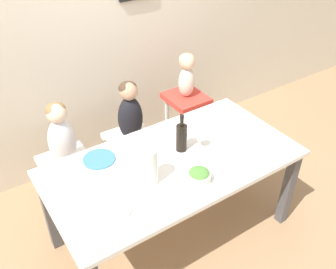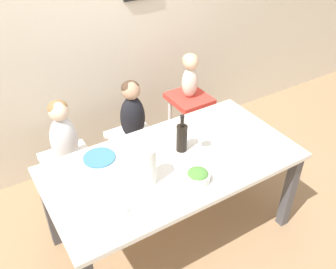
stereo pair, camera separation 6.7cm
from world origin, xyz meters
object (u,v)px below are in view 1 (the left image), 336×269
at_px(paper_towel_roll, 148,166).
at_px(person_baby_right, 187,73).
at_px(wine_bottle, 181,137).
at_px(wine_glass_near, 200,135).
at_px(chair_far_center, 132,145).
at_px(chair_far_left, 68,169).
at_px(person_child_center, 130,111).
at_px(dinner_plate_back_right, 215,123).
at_px(person_child_left, 61,134).
at_px(salad_bowl_large, 199,175).
at_px(dinner_plate_back_left, 99,159).
at_px(dinner_plate_front_left, 114,208).
at_px(chair_right_highchair, 186,111).

bearing_deg(paper_towel_roll, person_baby_right, 42.43).
height_order(wine_bottle, paper_towel_roll, wine_bottle).
relative_size(paper_towel_roll, wine_glass_near, 1.70).
xyz_separation_m(chair_far_center, wine_bottle, (0.07, -0.62, 0.43)).
relative_size(chair_far_left, person_child_center, 0.90).
relative_size(person_baby_right, dinner_plate_back_right, 1.78).
bearing_deg(person_child_left, person_child_center, 0.00).
bearing_deg(person_child_center, wine_glass_near, -74.29).
bearing_deg(salad_bowl_large, wine_glass_near, 51.65).
bearing_deg(dinner_plate_back_right, dinner_plate_back_left, 174.49).
bearing_deg(dinner_plate_back_left, paper_towel_roll, -66.25).
distance_m(dinner_plate_front_left, dinner_plate_back_right, 1.13).
bearing_deg(wine_glass_near, wine_bottle, 155.38).
distance_m(paper_towel_roll, dinner_plate_back_right, 0.84).
bearing_deg(chair_right_highchair, wine_bottle, -128.47).
height_order(chair_right_highchair, salad_bowl_large, salad_bowl_large).
height_order(person_child_center, salad_bowl_large, person_child_center).
distance_m(chair_far_center, salad_bowl_large, 1.01).
xyz_separation_m(person_baby_right, wine_glass_near, (-0.37, -0.68, -0.10)).
xyz_separation_m(person_child_center, wine_glass_near, (0.19, -0.68, 0.09)).
distance_m(wine_bottle, paper_towel_roll, 0.40).
bearing_deg(dinner_plate_front_left, dinner_plate_back_left, 75.22).
relative_size(paper_towel_roll, dinner_plate_front_left, 1.17).
bearing_deg(dinner_plate_back_left, wine_bottle, -22.13).
distance_m(chair_far_center, wine_glass_near, 0.82).
bearing_deg(dinner_plate_back_right, wine_glass_near, -148.52).
bearing_deg(wine_bottle, dinner_plate_back_left, 157.87).
xyz_separation_m(chair_right_highchair, paper_towel_roll, (-0.86, -0.79, 0.30)).
relative_size(chair_far_center, salad_bowl_large, 3.01).
relative_size(chair_right_highchair, wine_bottle, 2.46).
relative_size(chair_far_left, chair_far_center, 1.00).
height_order(person_child_center, dinner_plate_front_left, person_child_center).
relative_size(chair_right_highchair, person_baby_right, 1.79).
xyz_separation_m(wine_glass_near, dinner_plate_back_right, (0.30, 0.18, -0.10)).
bearing_deg(chair_right_highchair, person_child_left, 179.95).
distance_m(paper_towel_roll, dinner_plate_front_left, 0.32).
bearing_deg(paper_towel_roll, salad_bowl_large, -29.95).
relative_size(person_child_center, wine_glass_near, 3.46).
bearing_deg(dinner_plate_front_left, salad_bowl_large, -7.88).
bearing_deg(dinner_plate_front_left, chair_far_left, 89.79).
bearing_deg(wine_bottle, wine_glass_near, -24.62).
relative_size(chair_right_highchair, paper_towel_roll, 2.73).
bearing_deg(chair_far_left, person_child_left, 90.00).
distance_m(person_child_center, salad_bowl_large, 0.95).
bearing_deg(salad_bowl_large, person_baby_right, 58.28).
bearing_deg(dinner_plate_front_left, person_child_left, 89.79).
xyz_separation_m(paper_towel_roll, dinner_plate_back_right, (0.78, 0.29, -0.12)).
distance_m(chair_right_highchair, person_child_left, 1.16).
xyz_separation_m(chair_far_left, dinner_plate_back_right, (1.07, -0.50, 0.33)).
bearing_deg(chair_far_left, wine_bottle, -43.65).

